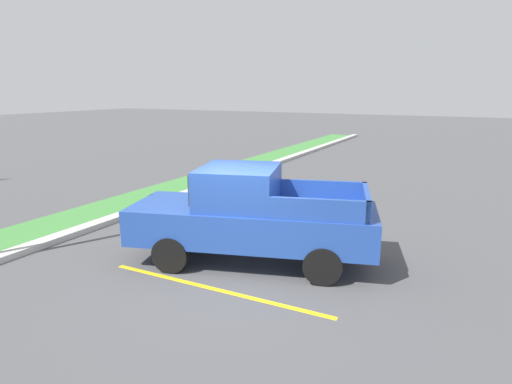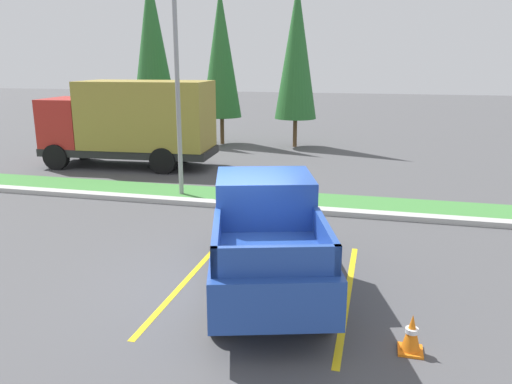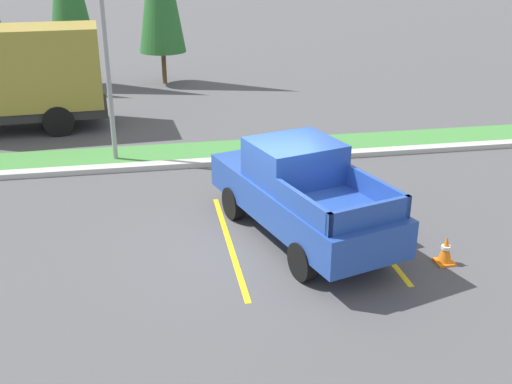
# 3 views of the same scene
# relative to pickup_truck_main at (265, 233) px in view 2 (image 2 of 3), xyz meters

# --- Properties ---
(ground_plane) EXTENTS (120.00, 120.00, 0.00)m
(ground_plane) POSITION_rel_pickup_truck_main_xyz_m (-0.77, -0.09, -1.04)
(ground_plane) COLOR #4C4C4F
(parking_line_near) EXTENTS (0.12, 4.80, 0.01)m
(parking_line_near) POSITION_rel_pickup_truck_main_xyz_m (-1.54, -0.05, -1.04)
(parking_line_near) COLOR yellow
(parking_line_near) RESTS_ON ground
(parking_line_far) EXTENTS (0.12, 4.80, 0.01)m
(parking_line_far) POSITION_rel_pickup_truck_main_xyz_m (1.56, -0.05, -1.04)
(parking_line_far) COLOR yellow
(parking_line_far) RESTS_ON ground
(curb_strip) EXTENTS (56.00, 0.40, 0.15)m
(curb_strip) POSITION_rel_pickup_truck_main_xyz_m (-0.77, 4.91, -0.97)
(curb_strip) COLOR #B2B2AD
(curb_strip) RESTS_ON ground
(grass_median) EXTENTS (56.00, 1.80, 0.06)m
(grass_median) POSITION_rel_pickup_truck_main_xyz_m (-0.77, 6.01, -1.01)
(grass_median) COLOR #42843D
(grass_median) RESTS_ON ground
(pickup_truck_main) EXTENTS (3.30, 5.54, 2.10)m
(pickup_truck_main) POSITION_rel_pickup_truck_main_xyz_m (0.00, 0.00, 0.00)
(pickup_truck_main) COLOR black
(pickup_truck_main) RESTS_ON ground
(cargo_truck_distant) EXTENTS (6.94, 2.87, 3.40)m
(cargo_truck_distant) POSITION_rel_pickup_truck_main_xyz_m (-7.66, 9.60, 0.81)
(cargo_truck_distant) COLOR black
(cargo_truck_distant) RESTS_ON ground
(street_light) EXTENTS (0.24, 1.49, 6.66)m
(street_light) POSITION_rel_pickup_truck_main_xyz_m (-4.06, 5.65, 2.84)
(street_light) COLOR gray
(street_light) RESTS_ON ground
(cypress_tree_leftmost) EXTENTS (2.27, 2.27, 8.71)m
(cypress_tree_leftmost) POSITION_rel_pickup_truck_main_xyz_m (-9.79, 16.38, 4.09)
(cypress_tree_leftmost) COLOR brown
(cypress_tree_leftmost) RESTS_ON ground
(cypress_tree_left_inner) EXTENTS (2.00, 2.00, 7.69)m
(cypress_tree_left_inner) POSITION_rel_pickup_truck_main_xyz_m (-5.93, 15.97, 3.49)
(cypress_tree_left_inner) COLOR brown
(cypress_tree_left_inner) RESTS_ON ground
(cypress_tree_center) EXTENTS (2.03, 2.03, 7.82)m
(cypress_tree_center) POSITION_rel_pickup_truck_main_xyz_m (-2.15, 15.98, 3.56)
(cypress_tree_center) COLOR brown
(cypress_tree_center) RESTS_ON ground
(traffic_cone) EXTENTS (0.36, 0.36, 0.60)m
(traffic_cone) POSITION_rel_pickup_truck_main_xyz_m (2.59, -1.70, -0.75)
(traffic_cone) COLOR orange
(traffic_cone) RESTS_ON ground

